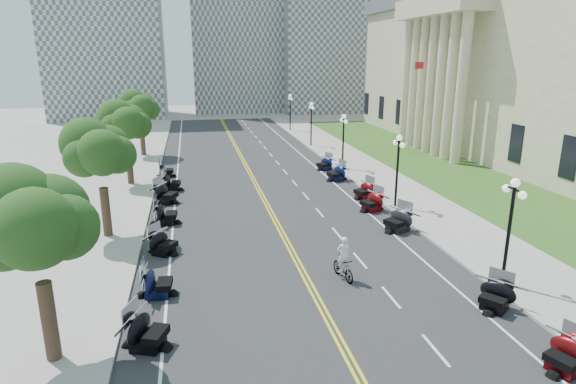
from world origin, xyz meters
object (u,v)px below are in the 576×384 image
flagpole (412,106)px  motorcycle_n_3 (496,295)px  civic_building (534,68)px  bicycle (343,268)px  cyclist_rider (344,240)px

flagpole → motorcycle_n_3: (-11.02, -31.82, -4.35)m
civic_building → motorcycle_n_3: size_ratio=27.35×
civic_building → bicycle: civic_building is taller
flagpole → bicycle: flagpole is taller
flagpole → cyclist_rider: bearing=-120.4°
civic_building → cyclist_rider: bearing=-137.4°
civic_building → flagpole: civic_building is taller
flagpole → bicycle: (-16.32, -27.86, -4.45)m
bicycle → motorcycle_n_3: bearing=-49.1°
civic_building → cyclist_rider: civic_building is taller
civic_building → cyclist_rider: (-30.32, -27.86, -6.91)m
civic_building → motorcycle_n_3: (-25.02, -31.82, -8.25)m
motorcycle_n_3 → cyclist_rider: bearing=-163.9°
motorcycle_n_3 → cyclist_rider: (-5.30, 3.96, 1.33)m
flagpole → cyclist_rider: size_ratio=5.64×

